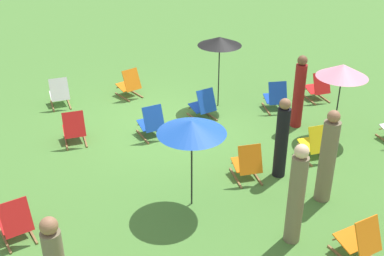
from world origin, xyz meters
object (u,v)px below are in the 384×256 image
Objects in this scene: deckchair_3 at (74,129)px; deckchair_9 at (276,97)px; deckchair_12 at (15,222)px; umbrella_0 at (192,127)px; umbrella_2 at (343,71)px; deckchair_7 at (151,123)px; deckchair_4 at (129,84)px; deckchair_14 at (59,94)px; person_1 at (328,158)px; person_3 at (296,196)px; deckchair_0 at (203,105)px; person_4 at (299,93)px; deckchair_1 at (318,88)px; person_0 at (282,139)px; deckchair_11 at (360,240)px; deckchair_13 at (315,144)px; umbrella_1 at (220,41)px; deckchair_10 at (247,164)px.

deckchair_3 is 5.26m from deckchair_9.
deckchair_12 is (1.52, 3.04, 0.00)m from deckchair_3.
umbrella_0 is 4.38m from umbrella_2.
deckchair_4 is at bearing -98.70° from deckchair_7.
deckchair_14 is 7.44m from person_1.
deckchair_9 is 2.27m from umbrella_2.
deckchair_7 is 0.44× the size of person_3.
deckchair_0 is 3.92m from deckchair_14.
umbrella_2 is 0.99× the size of person_4.
umbrella_0 is at bearing 91.33° from person_3.
deckchair_0 is at bearing -175.38° from deckchair_3.
person_0 reaches higher than deckchair_1.
deckchair_4 is 7.93m from deckchair_11.
deckchair_13 is at bearing 172.17° from deckchair_12.
deckchair_14 is 0.43× the size of umbrella_1.
deckchair_0 is at bearing -87.21° from deckchair_10.
deckchair_3 is 1.00× the size of deckchair_14.
person_4 reaches higher than umbrella_2.
deckchair_13 is 0.46× the size of umbrella_2.
person_4 is at bearing 125.57° from umbrella_1.
deckchair_12 is at bearing 121.96° from person_3.
umbrella_0 reaches higher than deckchair_3.
umbrella_2 is at bearing -154.31° from deckchair_10.
deckchair_12 and deckchair_13 have the same top height.
deckchair_10 is 0.43× the size of umbrella_1.
deckchair_9 is (-3.35, 2.31, 0.00)m from deckchair_4.
deckchair_11 is at bearing 99.41° from person_4.
umbrella_2 is at bearing -141.78° from deckchair_13.
deckchair_0 is 3.28m from deckchair_3.
deckchair_3 is 0.47× the size of umbrella_0.
person_3 is at bearing 93.38° from deckchair_10.
deckchair_13 is at bearing 135.81° from deckchair_14.
deckchair_13 is (0.48, 2.49, 0.00)m from deckchair_9.
person_3 is (0.16, 1.97, 0.55)m from deckchair_10.
umbrella_1 is at bearing -149.89° from deckchair_0.
person_0 is at bearing 78.90° from person_4.
umbrella_0 is (-1.63, 3.23, 1.29)m from deckchair_3.
deckchair_1 is at bearing -161.28° from deckchair_9.
umbrella_1 is (-0.38, -6.27, 1.44)m from deckchair_11.
deckchair_1 is 1.43m from deckchair_9.
deckchair_0 is 0.46× the size of umbrella_2.
person_0 is (2.12, 1.01, -0.81)m from umbrella_2.
deckchair_14 is (-1.52, -5.24, 0.00)m from deckchair_12.
person_1 reaches higher than umbrella_0.
umbrella_2 reaches higher than deckchair_10.
deckchair_12 and deckchair_14 have the same top height.
deckchair_0 is at bearing 49.08° from person_3.
umbrella_0 reaches higher than deckchair_9.
deckchair_3 is 5.63m from person_3.
person_3 is at bearing 52.44° from deckchair_13.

